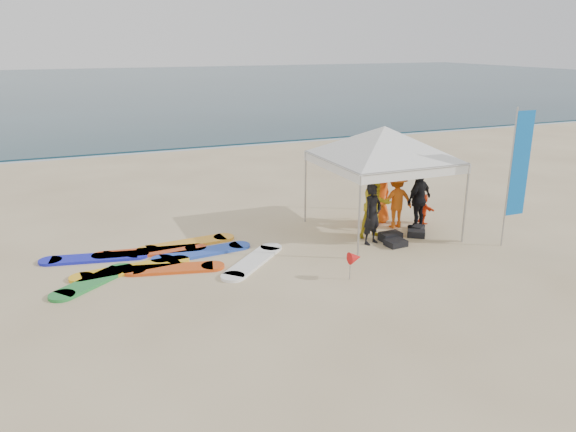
% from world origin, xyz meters
% --- Properties ---
extents(ground, '(120.00, 120.00, 0.00)m').
position_xyz_m(ground, '(0.00, 0.00, 0.00)').
color(ground, beige).
rests_on(ground, ground).
extents(ocean, '(160.00, 84.00, 0.08)m').
position_xyz_m(ocean, '(0.00, 60.00, 0.04)').
color(ocean, '#0C2633').
rests_on(ocean, ground).
extents(shoreline_foam, '(160.00, 1.20, 0.01)m').
position_xyz_m(shoreline_foam, '(0.00, 18.20, 0.00)').
color(shoreline_foam, silver).
rests_on(shoreline_foam, ground).
extents(person_black_a, '(0.67, 0.55, 1.59)m').
position_xyz_m(person_black_a, '(2.16, 3.11, 0.79)').
color(person_black_a, black).
rests_on(person_black_a, ground).
extents(person_yellow, '(0.91, 0.74, 1.78)m').
position_xyz_m(person_yellow, '(2.48, 3.48, 0.89)').
color(person_yellow, gold).
rests_on(person_yellow, ground).
extents(person_orange_a, '(1.06, 0.66, 1.58)m').
position_xyz_m(person_orange_a, '(3.46, 4.02, 0.79)').
color(person_orange_a, '#CE5612').
rests_on(person_orange_a, ground).
extents(person_black_b, '(1.08, 0.74, 1.70)m').
position_xyz_m(person_black_b, '(3.97, 3.66, 0.85)').
color(person_black_b, black).
rests_on(person_black_b, ground).
extents(person_orange_b, '(0.92, 0.71, 1.68)m').
position_xyz_m(person_orange_b, '(3.21, 4.51, 0.84)').
color(person_orange_b, '#E65714').
rests_on(person_orange_b, ground).
extents(person_seated, '(0.30, 0.82, 0.87)m').
position_xyz_m(person_seated, '(4.41, 4.02, 0.44)').
color(person_seated, '#EF4215').
rests_on(person_seated, ground).
extents(canopy_tent, '(4.41, 4.41, 3.33)m').
position_xyz_m(canopy_tent, '(2.87, 3.85, 2.90)').
color(canopy_tent, '#A5A5A8').
rests_on(canopy_tent, ground).
extents(feather_flag, '(0.60, 0.04, 3.54)m').
position_xyz_m(feather_flag, '(5.44, 1.67, 2.08)').
color(feather_flag, '#A5A5A8').
rests_on(feather_flag, ground).
extents(marker_pennant, '(0.28, 0.28, 0.64)m').
position_xyz_m(marker_pennant, '(0.66, 1.28, 0.49)').
color(marker_pennant, '#A5A5A8').
rests_on(marker_pennant, ground).
extents(gear_pile, '(1.63, 1.09, 0.22)m').
position_xyz_m(gear_pile, '(3.05, 3.03, 0.10)').
color(gear_pile, black).
rests_on(gear_pile, ground).
extents(surfboard_spread, '(5.42, 3.05, 0.07)m').
position_xyz_m(surfboard_spread, '(-3.10, 3.94, 0.03)').
color(surfboard_spread, '#D64519').
rests_on(surfboard_spread, ground).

